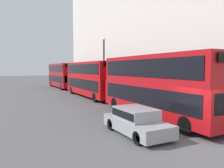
% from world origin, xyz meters
% --- Properties ---
extents(ground_plane, '(200.00, 200.00, 0.00)m').
position_xyz_m(ground_plane, '(0.00, 0.00, 0.00)').
color(ground_plane, '#515154').
extents(bus_leading, '(2.59, 11.15, 4.38)m').
position_xyz_m(bus_leading, '(1.60, 4.60, 2.41)').
color(bus_leading, '#A80F14').
rests_on(bus_leading, ground).
extents(bus_second_in_queue, '(2.59, 11.47, 4.23)m').
position_xyz_m(bus_second_in_queue, '(1.60, 17.12, 2.34)').
color(bus_second_in_queue, '#B20C0F').
rests_on(bus_second_in_queue, ground).
extents(bus_third_in_queue, '(2.59, 11.42, 4.28)m').
position_xyz_m(bus_third_in_queue, '(1.60, 30.91, 2.36)').
color(bus_third_in_queue, '#A80F14').
rests_on(bus_third_in_queue, ground).
extents(car_dark_sedan, '(1.85, 4.24, 1.40)m').
position_xyz_m(car_dark_sedan, '(-1.80, 1.92, 0.74)').
color(car_dark_sedan, gray).
rests_on(car_dark_sedan, ground).
extents(street_lamp, '(0.44, 0.44, 7.24)m').
position_xyz_m(street_lamp, '(3.31, 16.96, 4.41)').
color(street_lamp, black).
rests_on(street_lamp, ground).
extents(pedestrian, '(0.36, 0.36, 1.66)m').
position_xyz_m(pedestrian, '(3.91, 21.49, 0.76)').
color(pedestrian, '#334C6B').
rests_on(pedestrian, ground).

